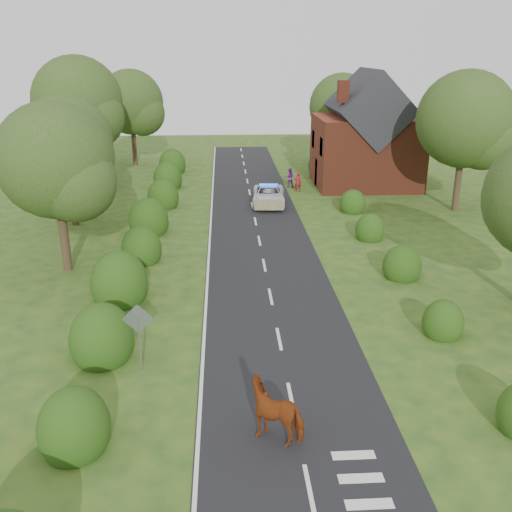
{
  "coord_description": "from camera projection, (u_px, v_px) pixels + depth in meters",
  "views": [
    {
      "loc": [
        -2.03,
        -15.49,
        10.55
      ],
      "look_at": [
        -0.55,
        9.89,
        1.3
      ],
      "focal_mm": 40.0,
      "sensor_mm": 36.0,
      "label": 1
    }
  ],
  "objects": [
    {
      "name": "hedgerow_right",
      "position": [
        395.0,
        258.0,
        28.94
      ],
      "size": [
        2.1,
        45.78,
        2.1
      ],
      "color": "#294B10",
      "rests_on": "ground"
    },
    {
      "name": "pedestrian_purple",
      "position": [
        290.0,
        178.0,
        46.0
      ],
      "size": [
        0.83,
        0.68,
        1.57
      ],
      "primitive_type": "imported",
      "rotation": [
        0.0,
        0.0,
        3.02
      ],
      "color": "#672677",
      "rests_on": "ground"
    },
    {
      "name": "tree_right_b",
      "position": [
        470.0,
        124.0,
        37.49
      ],
      "size": [
        6.56,
        6.4,
        9.4
      ],
      "color": "#332316",
      "rests_on": "ground"
    },
    {
      "name": "road_markings",
      "position": [
        233.0,
        259.0,
        30.28
      ],
      "size": [
        4.96,
        70.0,
        0.01
      ],
      "color": "white",
      "rests_on": "road"
    },
    {
      "name": "ground",
      "position": [
        291.0,
        399.0,
        18.25
      ],
      "size": [
        120.0,
        120.0,
        0.0
      ],
      "primitive_type": "plane",
      "color": "#26491C"
    },
    {
      "name": "pedestrian_red",
      "position": [
        298.0,
        182.0,
        44.46
      ],
      "size": [
        0.62,
        0.45,
        1.56
      ],
      "primitive_type": "imported",
      "rotation": [
        0.0,
        0.0,
        3.29
      ],
      "color": "maroon",
      "rests_on": "ground"
    },
    {
      "name": "tree_left_a",
      "position": [
        60.0,
        166.0,
        27.01
      ],
      "size": [
        5.74,
        5.6,
        8.38
      ],
      "color": "#332316",
      "rests_on": "ground"
    },
    {
      "name": "cow",
      "position": [
        278.0,
        413.0,
        16.32
      ],
      "size": [
        2.33,
        1.86,
        1.47
      ],
      "primitive_type": "imported",
      "rotation": [
        0.0,
        0.0,
        -2.01
      ],
      "color": "maroon",
      "rests_on": "ground"
    },
    {
      "name": "road_sign",
      "position": [
        139.0,
        328.0,
        19.29
      ],
      "size": [
        1.06,
        0.08,
        2.53
      ],
      "color": "gray",
      "rests_on": "ground"
    },
    {
      "name": "police_van",
      "position": [
        269.0,
        195.0,
        40.87
      ],
      "size": [
        2.57,
        5.04,
        1.5
      ],
      "rotation": [
        0.0,
        0.0,
        -0.07
      ],
      "color": "silver",
      "rests_on": "ground"
    },
    {
      "name": "tree_right_c",
      "position": [
        345.0,
        109.0,
        52.44
      ],
      "size": [
        6.15,
        6.0,
        8.58
      ],
      "color": "#332316",
      "rests_on": "ground"
    },
    {
      "name": "tree_left_c",
      "position": [
        81.0,
        105.0,
        43.3
      ],
      "size": [
        6.97,
        6.8,
        10.22
      ],
      "color": "#332316",
      "rests_on": "ground"
    },
    {
      "name": "house",
      "position": [
        366.0,
        139.0,
        45.61
      ],
      "size": [
        8.0,
        7.4,
        9.17
      ],
      "color": "maroon",
      "rests_on": "ground"
    },
    {
      "name": "road",
      "position": [
        260.0,
        246.0,
        32.32
      ],
      "size": [
        6.0,
        70.0,
        0.02
      ],
      "primitive_type": "cube",
      "color": "black",
      "rests_on": "ground"
    },
    {
      "name": "tree_left_b",
      "position": [
        71.0,
        146.0,
        34.54
      ],
      "size": [
        5.74,
        5.6,
        8.07
      ],
      "color": "#332316",
      "rests_on": "ground"
    },
    {
      "name": "hedgerow_left",
      "position": [
        136.0,
        256.0,
        28.61
      ],
      "size": [
        2.75,
        50.41,
        3.0
      ],
      "color": "#294B10",
      "rests_on": "ground"
    },
    {
      "name": "tree_left_d",
      "position": [
        134.0,
        105.0,
        53.14
      ],
      "size": [
        6.15,
        6.0,
        8.89
      ],
      "color": "#332316",
      "rests_on": "ground"
    }
  ]
}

